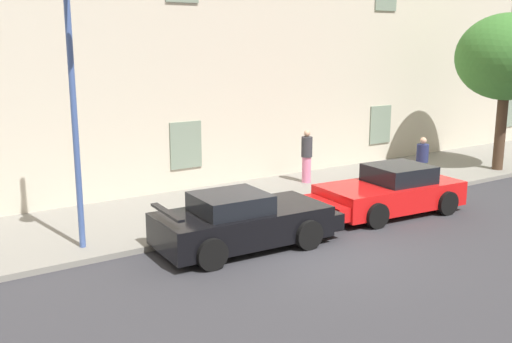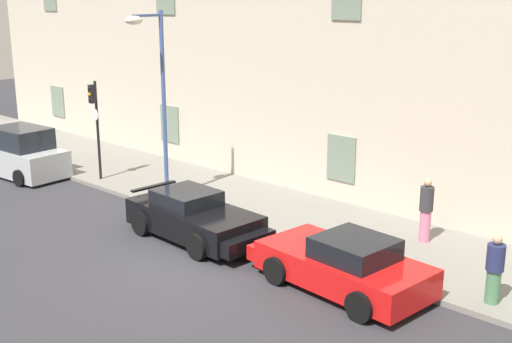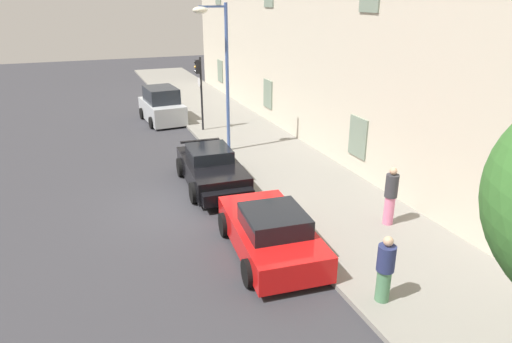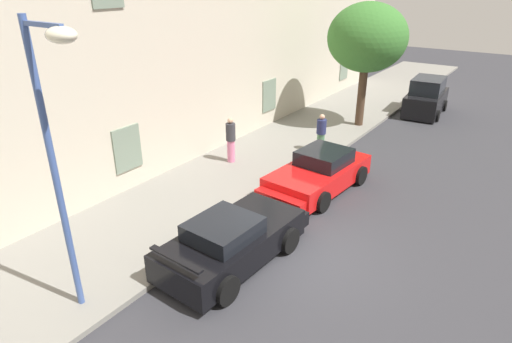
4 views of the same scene
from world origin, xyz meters
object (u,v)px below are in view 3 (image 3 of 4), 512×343
pedestrian_admiring (391,195)px  pedestrian_strolling (385,269)px  hatchback_parked (162,106)px  street_lamp (217,53)px  traffic_light (199,81)px  sportscar_red_lead (213,171)px  sportscar_yellow_flank (269,230)px

pedestrian_admiring → pedestrian_strolling: (3.00, -2.39, -0.11)m
hatchback_parked → street_lamp: size_ratio=0.63×
hatchback_parked → traffic_light: size_ratio=1.06×
sportscar_red_lead → street_lamp: 5.25m
traffic_light → hatchback_parked: bearing=-153.4°
hatchback_parked → pedestrian_strolling: 17.93m
pedestrian_admiring → pedestrian_strolling: 3.83m
sportscar_yellow_flank → street_lamp: street_lamp is taller
pedestrian_admiring → street_lamp: bearing=-162.6°
street_lamp → pedestrian_strolling: (11.39, 0.25, -3.39)m
traffic_light → pedestrian_admiring: traffic_light is taller
traffic_light → pedestrian_strolling: size_ratio=2.26×
hatchback_parked → pedestrian_strolling: hatchback_parked is taller
sportscar_yellow_flank → pedestrian_admiring: bearing=88.0°
street_lamp → sportscar_yellow_flank: bearing=-8.1°
hatchback_parked → pedestrian_admiring: 15.38m
pedestrian_admiring → traffic_light: bearing=-168.2°
sportscar_yellow_flank → pedestrian_admiring: (0.13, 3.82, 0.45)m
pedestrian_admiring → pedestrian_strolling: pedestrian_admiring is taller
sportscar_red_lead → sportscar_yellow_flank: bearing=1.9°
sportscar_yellow_flank → pedestrian_strolling: (3.13, 1.43, 0.34)m
sportscar_yellow_flank → hatchback_parked: size_ratio=1.21×
sportscar_red_lead → traffic_light: bearing=168.3°
sportscar_red_lead → traffic_light: size_ratio=1.26×
sportscar_red_lead → pedestrian_admiring: 6.36m
traffic_light → pedestrian_strolling: 15.08m
sportscar_red_lead → pedestrian_strolling: pedestrian_strolling is taller
street_lamp → pedestrian_admiring: bearing=17.4°
sportscar_red_lead → pedestrian_admiring: pedestrian_admiring is taller
sportscar_red_lead → hatchback_parked: (-9.92, 0.02, 0.24)m
sportscar_yellow_flank → hatchback_parked: 14.73m
pedestrian_strolling → sportscar_yellow_flank: bearing=-155.4°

